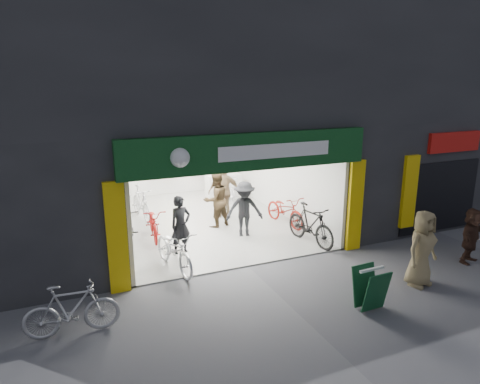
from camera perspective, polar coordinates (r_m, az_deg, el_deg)
ground at (r=11.30m, az=1.15°, el=-9.94°), size 60.00×60.00×0.00m
building at (r=15.25m, az=-3.50°, el=13.17°), size 17.00×10.27×8.00m
bike_left_front at (r=11.07m, az=-8.75°, el=-7.62°), size 1.06×2.15×1.08m
bike_left_midfront at (r=13.35m, az=-14.52°, el=-4.04°), size 0.66×1.80×1.06m
bike_left_midback at (r=13.35m, az=-11.45°, el=-4.03°), size 0.85×1.93×0.99m
bike_left_back at (r=15.21m, az=-13.05°, el=-1.44°), size 0.74×1.99×1.17m
bike_right_front at (r=12.75m, az=9.37°, el=-4.32°), size 0.84×2.06×1.20m
bike_right_mid at (r=14.33m, az=6.03°, el=-2.42°), size 0.92×2.03×1.03m
bike_right_back at (r=16.89m, az=-1.46°, el=0.47°), size 0.83×1.94×1.13m
parked_bike at (r=8.93m, az=-21.56°, el=-14.35°), size 1.79×0.62×1.06m
customer_a at (r=11.93m, az=-7.91°, el=-4.43°), size 0.69×0.53×1.66m
customer_b at (r=13.95m, az=-3.24°, el=-1.07°), size 1.05×0.90×1.86m
customer_c at (r=13.08m, az=0.59°, el=-2.36°), size 1.26×0.91×1.75m
customer_d at (r=14.89m, az=-2.13°, el=0.07°), size 1.18×0.65×1.91m
pedestrian_near at (r=10.89m, az=23.08°, el=-6.94°), size 0.99×0.75×1.83m
pedestrian_far at (r=12.86m, az=28.46°, el=-5.12°), size 1.45×0.84×1.49m
sandwich_board at (r=9.59m, az=16.99°, el=-12.07°), size 0.61×0.61×0.90m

